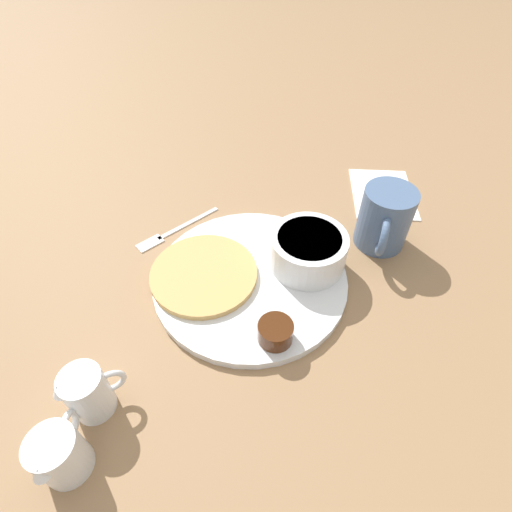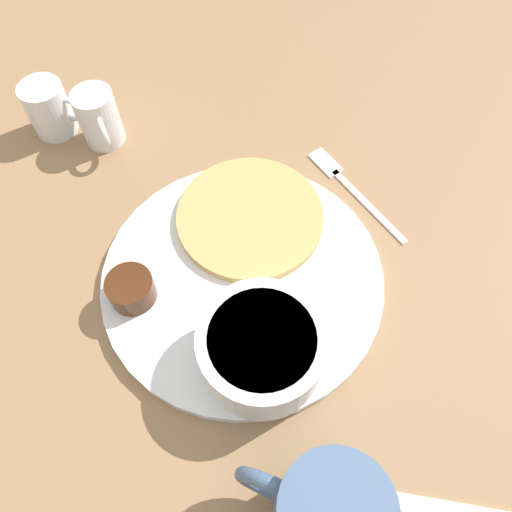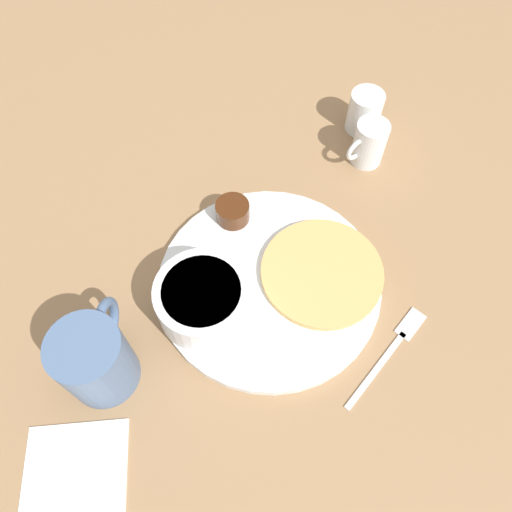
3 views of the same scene
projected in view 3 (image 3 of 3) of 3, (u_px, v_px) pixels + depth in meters
The scene contains 11 objects.
ground_plane at pixel (269, 285), 0.61m from camera, with size 4.00×4.00×0.00m, color #93704C.
plate at pixel (269, 283), 0.61m from camera, with size 0.27×0.27×0.01m.
pancake_stack at pixel (322, 272), 0.60m from camera, with size 0.15×0.15×0.01m.
bowl at pixel (203, 299), 0.56m from camera, with size 0.11×0.11×0.05m.
syrup_cup at pixel (233, 212), 0.64m from camera, with size 0.04×0.04×0.03m.
butter_ramekin at pixel (183, 300), 0.58m from camera, with size 0.04×0.04×0.04m.
coffee_mug at pixel (96, 359), 0.52m from camera, with size 0.11×0.08×0.10m.
creamer_pitcher_near at pixel (369, 143), 0.69m from camera, with size 0.05×0.07×0.07m.
creamer_pitcher_far at pixel (365, 112), 0.72m from camera, with size 0.07×0.05×0.06m.
fork at pixel (394, 346), 0.57m from camera, with size 0.10×0.13×0.00m.
napkin at pixel (73, 495), 0.50m from camera, with size 0.15×0.12×0.00m.
Camera 3 is at (-0.26, 0.08, 0.55)m, focal length 35.00 mm.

